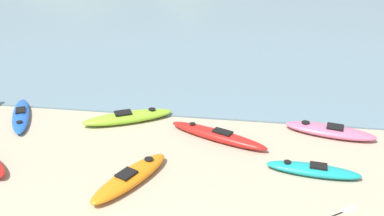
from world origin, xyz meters
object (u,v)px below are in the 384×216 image
(kayak_on_sand_0, at_px, (218,135))
(kayak_on_sand_6, at_px, (313,170))
(kayak_on_sand_1, at_px, (128,117))
(kayak_on_sand_5, at_px, (21,115))
(kayak_on_sand_3, at_px, (330,131))
(kayak_on_sand_7, at_px, (130,177))

(kayak_on_sand_0, xyz_separation_m, kayak_on_sand_6, (2.84, -1.63, -0.02))
(kayak_on_sand_1, bearing_deg, kayak_on_sand_6, -22.18)
(kayak_on_sand_0, bearing_deg, kayak_on_sand_5, 175.73)
(kayak_on_sand_3, height_order, kayak_on_sand_5, kayak_on_sand_3)
(kayak_on_sand_1, height_order, kayak_on_sand_6, kayak_on_sand_1)
(kayak_on_sand_5, relative_size, kayak_on_sand_7, 0.99)
(kayak_on_sand_5, bearing_deg, kayak_on_sand_3, 1.72)
(kayak_on_sand_1, distance_m, kayak_on_sand_3, 6.83)
(kayak_on_sand_0, relative_size, kayak_on_sand_1, 1.09)
(kayak_on_sand_6, bearing_deg, kayak_on_sand_0, 150.24)
(kayak_on_sand_5, xyz_separation_m, kayak_on_sand_7, (4.91, -3.31, 0.05))
(kayak_on_sand_3, height_order, kayak_on_sand_7, kayak_on_sand_7)
(kayak_on_sand_1, bearing_deg, kayak_on_sand_3, -0.02)
(kayak_on_sand_3, xyz_separation_m, kayak_on_sand_6, (-0.77, -2.47, -0.02))
(kayak_on_sand_1, relative_size, kayak_on_sand_5, 1.09)
(kayak_on_sand_7, bearing_deg, kayak_on_sand_0, 52.72)
(kayak_on_sand_5, bearing_deg, kayak_on_sand_1, 4.84)
(kayak_on_sand_0, xyz_separation_m, kayak_on_sand_5, (-7.03, 0.52, -0.03))
(kayak_on_sand_6, height_order, kayak_on_sand_7, kayak_on_sand_7)
(kayak_on_sand_1, xyz_separation_m, kayak_on_sand_3, (6.83, -0.00, -0.02))
(kayak_on_sand_5, distance_m, kayak_on_sand_6, 10.10)
(kayak_on_sand_6, bearing_deg, kayak_on_sand_7, -166.84)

